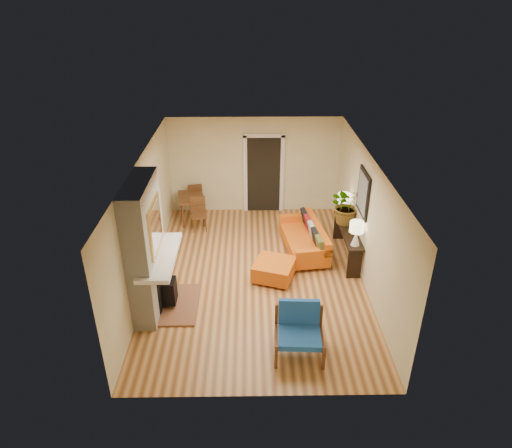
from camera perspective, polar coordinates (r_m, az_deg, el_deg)
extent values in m
plane|color=tan|center=(9.89, 0.02, -6.45)|extent=(6.50, 6.50, 0.00)
plane|color=white|center=(8.69, 0.02, 7.86)|extent=(6.50, 6.50, 0.00)
plane|color=#F1E7BC|center=(12.19, -0.22, 7.33)|extent=(4.50, 0.00, 4.50)
plane|color=#F1E7BC|center=(6.51, 0.47, -13.10)|extent=(4.50, 0.00, 4.50)
plane|color=#F1E7BC|center=(9.46, -13.74, 0.14)|extent=(0.00, 6.50, 6.50)
plane|color=#F1E7BC|center=(9.52, 13.69, 0.33)|extent=(0.00, 6.50, 6.50)
cube|color=black|center=(12.26, 0.96, 6.19)|extent=(0.88, 0.06, 2.10)
cube|color=white|center=(12.24, -1.34, 6.16)|extent=(0.10, 0.08, 2.18)
cube|color=white|center=(12.27, 3.26, 6.18)|extent=(0.10, 0.08, 2.18)
cube|color=white|center=(11.89, 1.01, 11.01)|extent=(1.08, 0.08, 0.10)
cube|color=black|center=(9.67, 13.28, 3.79)|extent=(0.04, 0.85, 0.95)
cube|color=slate|center=(9.66, 13.14, 3.79)|extent=(0.01, 0.70, 0.80)
cube|color=black|center=(9.70, -13.18, 1.73)|extent=(0.06, 0.95, 0.02)
cube|color=black|center=(9.58, -13.38, 3.34)|extent=(0.06, 0.95, 0.02)
cube|color=white|center=(8.30, -14.11, 0.37)|extent=(0.42, 1.50, 1.48)
cube|color=white|center=(8.95, -13.15, -7.03)|extent=(0.42, 1.50, 1.12)
cube|color=white|center=(8.60, -11.92, -3.99)|extent=(0.60, 1.68, 0.08)
cube|color=black|center=(8.97, -11.72, -7.63)|extent=(0.03, 0.72, 0.78)
cube|color=brown|center=(9.17, -9.63, -9.85)|extent=(0.75, 1.30, 0.04)
cube|color=black|center=(9.01, -10.93, -8.22)|extent=(0.30, 0.36, 0.48)
cylinder|color=black|center=(8.77, -11.19, -5.89)|extent=(0.10, 0.10, 0.40)
cube|color=gold|center=(8.30, -12.51, -0.29)|extent=(0.04, 0.95, 0.95)
cube|color=silver|center=(8.29, -12.37, -0.29)|extent=(0.01, 0.82, 0.82)
cylinder|color=silver|center=(10.05, 5.30, -5.67)|extent=(0.04, 0.04, 0.09)
cylinder|color=silver|center=(10.20, 8.70, -5.34)|extent=(0.04, 0.04, 0.09)
cylinder|color=silver|center=(11.42, 3.39, -1.17)|extent=(0.04, 0.04, 0.09)
cylinder|color=silver|center=(11.55, 6.41, -0.94)|extent=(0.04, 0.04, 0.09)
cube|color=#EE5B16|center=(10.70, 5.94, -2.33)|extent=(1.04, 1.95, 0.27)
cube|color=#EE5B16|center=(10.63, 7.63, -0.85)|extent=(0.43, 1.87, 0.31)
cube|color=#EE5B16|center=(9.88, 7.18, -3.66)|extent=(0.81, 0.27, 0.18)
cube|color=#EE5B16|center=(11.32, 4.96, 0.78)|extent=(0.81, 0.27, 0.18)
cube|color=#555C27|center=(9.99, 8.04, -2.63)|extent=(0.22, 0.37, 0.37)
cube|color=black|center=(10.29, 7.50, -1.64)|extent=(0.22, 0.37, 0.37)
cube|color=#B5B4AF|center=(10.58, 7.00, -0.71)|extent=(0.22, 0.37, 0.37)
cube|color=maroon|center=(10.85, 6.58, 0.06)|extent=(0.22, 0.37, 0.37)
cube|color=black|center=(11.15, 6.13, 0.90)|extent=(0.22, 0.37, 0.37)
cylinder|color=silver|center=(9.61, -0.15, -7.34)|extent=(0.05, 0.05, 0.06)
cylinder|color=silver|center=(9.47, 3.61, -8.02)|extent=(0.05, 0.05, 0.06)
cylinder|color=silver|center=(10.12, 0.99, -5.34)|extent=(0.05, 0.05, 0.06)
cylinder|color=silver|center=(9.99, 4.55, -5.94)|extent=(0.05, 0.05, 0.06)
cube|color=#EE5B16|center=(9.68, 2.27, -5.65)|extent=(1.01, 1.01, 0.34)
cube|color=brown|center=(7.87, 2.54, -14.03)|extent=(0.09, 0.80, 0.05)
cube|color=brown|center=(7.67, 2.53, -16.25)|extent=(0.06, 0.06, 0.47)
cube|color=brown|center=(8.10, 2.54, -12.10)|extent=(0.06, 0.06, 0.74)
cube|color=brown|center=(7.92, 8.25, -14.04)|extent=(0.09, 0.80, 0.05)
cube|color=brown|center=(7.72, 8.45, -16.25)|extent=(0.06, 0.06, 0.47)
cube|color=brown|center=(8.15, 8.05, -12.12)|extent=(0.06, 0.06, 0.74)
cube|color=#1F7EBF|center=(7.84, 5.43, -13.71)|extent=(0.73, 0.69, 0.11)
cube|color=#1F7EBF|center=(7.92, 5.40, -10.80)|extent=(0.71, 0.21, 0.44)
cube|color=brown|center=(11.96, -8.12, 3.36)|extent=(0.79, 1.01, 0.04)
cylinder|color=brown|center=(11.75, -9.09, 0.95)|extent=(0.05, 0.05, 0.65)
cylinder|color=brown|center=(11.77, -6.64, 1.18)|extent=(0.05, 0.05, 0.65)
cylinder|color=brown|center=(12.45, -9.31, 2.54)|extent=(0.05, 0.05, 0.65)
cylinder|color=brown|center=(12.47, -6.98, 2.75)|extent=(0.05, 0.05, 0.65)
cube|color=brown|center=(11.55, -7.14, 1.05)|extent=(0.44, 0.44, 0.04)
cube|color=brown|center=(11.62, -7.29, 2.44)|extent=(0.38, 0.11, 0.42)
cylinder|color=brown|center=(11.50, -7.78, -0.28)|extent=(0.03, 0.03, 0.40)
cylinder|color=brown|center=(11.52, -6.25, -0.14)|extent=(0.03, 0.03, 0.40)
cylinder|color=brown|center=(11.78, -7.90, 0.41)|extent=(0.03, 0.03, 0.40)
cylinder|color=brown|center=(11.79, -6.41, 0.55)|extent=(0.03, 0.03, 0.40)
cube|color=brown|center=(12.61, -7.62, 3.41)|extent=(0.44, 0.44, 0.04)
cube|color=brown|center=(12.36, -7.62, 4.03)|extent=(0.38, 0.11, 0.42)
cylinder|color=brown|center=(12.55, -8.20, 2.20)|extent=(0.03, 0.03, 0.40)
cylinder|color=brown|center=(12.57, -6.81, 2.33)|extent=(0.03, 0.03, 0.40)
cylinder|color=brown|center=(12.83, -8.30, 2.78)|extent=(0.03, 0.03, 0.40)
cylinder|color=brown|center=(12.85, -6.94, 2.90)|extent=(0.03, 0.03, 0.40)
cube|color=black|center=(10.38, 11.46, -0.74)|extent=(0.34, 1.85, 0.05)
cube|color=black|center=(9.85, 12.21, -4.95)|extent=(0.30, 0.04, 0.68)
cube|color=black|center=(11.28, 10.46, -0.29)|extent=(0.30, 0.04, 0.68)
cone|color=white|center=(9.70, 12.34, -1.81)|extent=(0.18, 0.18, 0.30)
cylinder|color=white|center=(9.62, 12.45, -0.88)|extent=(0.03, 0.03, 0.06)
cylinder|color=#FFEABF|center=(9.57, 12.51, -0.35)|extent=(0.30, 0.30, 0.22)
cone|color=white|center=(10.93, 10.82, 1.86)|extent=(0.18, 0.18, 0.30)
cylinder|color=white|center=(10.85, 10.91, 2.71)|extent=(0.03, 0.03, 0.06)
cylinder|color=#FFEABF|center=(10.81, 10.96, 3.19)|extent=(0.30, 0.30, 0.22)
imported|color=#1E5919|center=(10.44, 11.32, 2.33)|extent=(0.96, 0.89, 0.89)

